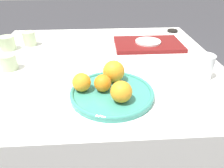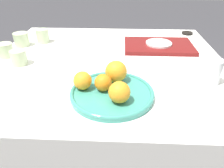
{
  "view_description": "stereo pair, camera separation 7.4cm",
  "coord_description": "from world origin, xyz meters",
  "px_view_note": "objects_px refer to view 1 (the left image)",
  "views": [
    {
      "loc": [
        -0.01,
        -0.95,
        1.18
      ],
      "look_at": [
        0.04,
        -0.3,
        0.79
      ],
      "focal_mm": 35.0,
      "sensor_mm": 36.0,
      "label": 1
    },
    {
      "loc": [
        0.07,
        -0.95,
        1.18
      ],
      "look_at": [
        0.04,
        -0.3,
        0.79
      ],
      "focal_mm": 35.0,
      "sensor_mm": 36.0,
      "label": 2
    }
  ],
  "objects_px": {
    "side_plate": "(148,42)",
    "orange_0": "(103,83)",
    "serving_tray": "(148,44)",
    "cup_3": "(29,39)",
    "orange_2": "(114,71)",
    "water_glass": "(204,66)",
    "orange_1": "(121,92)",
    "cup_0": "(7,43)",
    "soy_dish": "(172,31)",
    "orange_3": "(82,82)",
    "cup_2": "(9,62)",
    "fruit_platter": "(112,93)"
  },
  "relations": [
    {
      "from": "cup_2",
      "to": "cup_3",
      "type": "xyz_separation_m",
      "value": [
        0.02,
        0.3,
        0.0
      ]
    },
    {
      "from": "fruit_platter",
      "to": "soy_dish",
      "type": "bearing_deg",
      "value": 58.44
    },
    {
      "from": "cup_2",
      "to": "cup_0",
      "type": "bearing_deg",
      "value": 109.74
    },
    {
      "from": "cup_2",
      "to": "cup_3",
      "type": "distance_m",
      "value": 0.3
    },
    {
      "from": "orange_0",
      "to": "cup_2",
      "type": "bearing_deg",
      "value": 150.54
    },
    {
      "from": "cup_2",
      "to": "cup_3",
      "type": "relative_size",
      "value": 0.95
    },
    {
      "from": "orange_3",
      "to": "soy_dish",
      "type": "bearing_deg",
      "value": 51.96
    },
    {
      "from": "cup_2",
      "to": "orange_2",
      "type": "bearing_deg",
      "value": -19.79
    },
    {
      "from": "cup_0",
      "to": "cup_2",
      "type": "distance_m",
      "value": 0.25
    },
    {
      "from": "cup_2",
      "to": "soy_dish",
      "type": "distance_m",
      "value": 1.01
    },
    {
      "from": "serving_tray",
      "to": "soy_dish",
      "type": "distance_m",
      "value": 0.33
    },
    {
      "from": "water_glass",
      "to": "serving_tray",
      "type": "distance_m",
      "value": 0.4
    },
    {
      "from": "orange_1",
      "to": "side_plate",
      "type": "height_order",
      "value": "orange_1"
    },
    {
      "from": "cup_0",
      "to": "side_plate",
      "type": "bearing_deg",
      "value": 0.42
    },
    {
      "from": "cup_3",
      "to": "orange_2",
      "type": "bearing_deg",
      "value": -46.46
    },
    {
      "from": "soy_dish",
      "to": "side_plate",
      "type": "bearing_deg",
      "value": -131.41
    },
    {
      "from": "fruit_platter",
      "to": "serving_tray",
      "type": "distance_m",
      "value": 0.54
    },
    {
      "from": "cup_0",
      "to": "soy_dish",
      "type": "height_order",
      "value": "cup_0"
    },
    {
      "from": "side_plate",
      "to": "orange_0",
      "type": "bearing_deg",
      "value": -119.27
    },
    {
      "from": "fruit_platter",
      "to": "soy_dish",
      "type": "relative_size",
      "value": 4.42
    },
    {
      "from": "orange_1",
      "to": "soy_dish",
      "type": "distance_m",
      "value": 0.89
    },
    {
      "from": "orange_0",
      "to": "side_plate",
      "type": "height_order",
      "value": "orange_0"
    },
    {
      "from": "orange_1",
      "to": "cup_2",
      "type": "bearing_deg",
      "value": 147.35
    },
    {
      "from": "serving_tray",
      "to": "cup_3",
      "type": "xyz_separation_m",
      "value": [
        -0.66,
        0.05,
        0.03
      ]
    },
    {
      "from": "orange_0",
      "to": "side_plate",
      "type": "bearing_deg",
      "value": 60.73
    },
    {
      "from": "orange_2",
      "to": "cup_2",
      "type": "distance_m",
      "value": 0.48
    },
    {
      "from": "fruit_platter",
      "to": "serving_tray",
      "type": "relative_size",
      "value": 0.82
    },
    {
      "from": "orange_3",
      "to": "cup_3",
      "type": "xyz_separation_m",
      "value": [
        -0.32,
        0.52,
        -0.01
      ]
    },
    {
      "from": "serving_tray",
      "to": "side_plate",
      "type": "xyz_separation_m",
      "value": [
        0.0,
        -0.0,
        0.02
      ]
    },
    {
      "from": "orange_0",
      "to": "cup_2",
      "type": "height_order",
      "value": "orange_0"
    },
    {
      "from": "orange_1",
      "to": "cup_0",
      "type": "relative_size",
      "value": 0.92
    },
    {
      "from": "fruit_platter",
      "to": "water_glass",
      "type": "xyz_separation_m",
      "value": [
        0.38,
        0.12,
        0.04
      ]
    },
    {
      "from": "fruit_platter",
      "to": "orange_0",
      "type": "height_order",
      "value": "orange_0"
    },
    {
      "from": "serving_tray",
      "to": "orange_2",
      "type": "bearing_deg",
      "value": -118.58
    },
    {
      "from": "side_plate",
      "to": "cup_2",
      "type": "xyz_separation_m",
      "value": [
        -0.67,
        -0.24,
        0.01
      ]
    },
    {
      "from": "water_glass",
      "to": "cup_2",
      "type": "distance_m",
      "value": 0.83
    },
    {
      "from": "cup_0",
      "to": "soy_dish",
      "type": "bearing_deg",
      "value": 14.45
    },
    {
      "from": "orange_2",
      "to": "cup_3",
      "type": "bearing_deg",
      "value": 133.54
    },
    {
      "from": "orange_3",
      "to": "side_plate",
      "type": "bearing_deg",
      "value": 53.88
    },
    {
      "from": "fruit_platter",
      "to": "cup_2",
      "type": "relative_size",
      "value": 4.19
    },
    {
      "from": "serving_tray",
      "to": "cup_0",
      "type": "relative_size",
      "value": 4.62
    },
    {
      "from": "orange_1",
      "to": "orange_3",
      "type": "xyz_separation_m",
      "value": [
        -0.13,
        0.08,
        -0.0
      ]
    },
    {
      "from": "serving_tray",
      "to": "orange_0",
      "type": "bearing_deg",
      "value": -119.27
    },
    {
      "from": "fruit_platter",
      "to": "orange_2",
      "type": "height_order",
      "value": "orange_2"
    },
    {
      "from": "orange_1",
      "to": "orange_3",
      "type": "relative_size",
      "value": 1.09
    },
    {
      "from": "cup_2",
      "to": "side_plate",
      "type": "bearing_deg",
      "value": 19.82
    },
    {
      "from": "orange_0",
      "to": "serving_tray",
      "type": "distance_m",
      "value": 0.54
    },
    {
      "from": "soy_dish",
      "to": "orange_3",
      "type": "bearing_deg",
      "value": -128.04
    },
    {
      "from": "orange_1",
      "to": "cup_0",
      "type": "height_order",
      "value": "orange_1"
    },
    {
      "from": "orange_0",
      "to": "soy_dish",
      "type": "bearing_deg",
      "value": 56.16
    }
  ]
}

